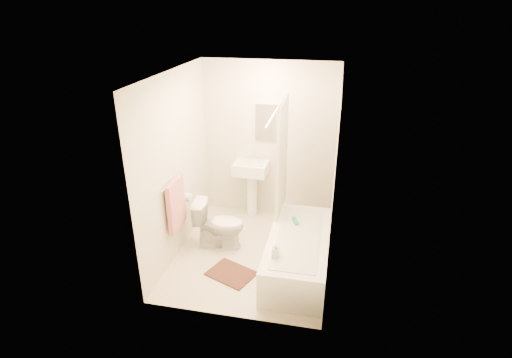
% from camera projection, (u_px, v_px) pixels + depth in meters
% --- Properties ---
extents(floor, '(2.40, 2.40, 0.00)m').
position_uv_depth(floor, '(252.00, 253.00, 5.42)').
color(floor, beige).
rests_on(floor, ground).
extents(ceiling, '(2.40, 2.40, 0.00)m').
position_uv_depth(ceiling, '(251.00, 73.00, 4.44)').
color(ceiling, white).
rests_on(ceiling, ground).
extents(wall_back, '(2.00, 0.02, 2.40)m').
position_uv_depth(wall_back, '(269.00, 142.00, 6.00)').
color(wall_back, beige).
rests_on(wall_back, ground).
extents(wall_left, '(0.02, 2.40, 2.40)m').
position_uv_depth(wall_left, '(176.00, 166.00, 5.12)').
color(wall_left, beige).
rests_on(wall_left, ground).
extents(wall_right, '(0.02, 2.40, 2.40)m').
position_uv_depth(wall_right, '(334.00, 179.00, 4.74)').
color(wall_right, beige).
rests_on(wall_right, ground).
extents(mirror, '(0.40, 0.03, 0.55)m').
position_uv_depth(mirror, '(269.00, 123.00, 5.86)').
color(mirror, white).
rests_on(mirror, wall_back).
extents(curtain_rod, '(0.03, 1.70, 0.03)m').
position_uv_depth(curtain_rod, '(279.00, 108.00, 4.64)').
color(curtain_rod, silver).
rests_on(curtain_rod, wall_back).
extents(shower_curtain, '(0.04, 0.80, 1.55)m').
position_uv_depth(shower_curtain, '(282.00, 158.00, 5.31)').
color(shower_curtain, silver).
rests_on(shower_curtain, curtain_rod).
extents(towel_bar, '(0.02, 0.60, 0.02)m').
position_uv_depth(towel_bar, '(172.00, 181.00, 4.93)').
color(towel_bar, silver).
rests_on(towel_bar, wall_left).
extents(towel, '(0.06, 0.45, 0.66)m').
position_uv_depth(towel, '(176.00, 204.00, 5.05)').
color(towel, '#CC7266').
rests_on(towel, towel_bar).
extents(toilet_paper, '(0.11, 0.12, 0.12)m').
position_uv_depth(toilet_paper, '(187.00, 197.00, 5.42)').
color(toilet_paper, white).
rests_on(toilet_paper, wall_left).
extents(toilet, '(0.72, 0.44, 0.68)m').
position_uv_depth(toilet, '(219.00, 224.00, 5.46)').
color(toilet, white).
rests_on(toilet, floor).
extents(sink, '(0.52, 0.42, 0.99)m').
position_uv_depth(sink, '(252.00, 187.00, 6.21)').
color(sink, white).
rests_on(sink, floor).
extents(bathtub, '(0.73, 1.67, 0.47)m').
position_uv_depth(bathtub, '(298.00, 253.00, 5.03)').
color(bathtub, white).
rests_on(bathtub, floor).
extents(bath_mat, '(0.67, 0.60, 0.02)m').
position_uv_depth(bath_mat, '(231.00, 273.00, 5.01)').
color(bath_mat, '#492818').
rests_on(bath_mat, floor).
extents(soap_bottle, '(0.08, 0.08, 0.17)m').
position_uv_depth(soap_bottle, '(276.00, 251.00, 4.51)').
color(soap_bottle, white).
rests_on(soap_bottle, bathtub).
extents(scrub_brush, '(0.12, 0.19, 0.04)m').
position_uv_depth(scrub_brush, '(295.00, 221.00, 5.24)').
color(scrub_brush, '#279A56').
rests_on(scrub_brush, bathtub).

